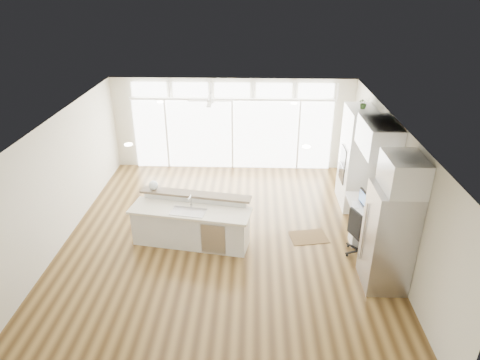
{
  "coord_description": "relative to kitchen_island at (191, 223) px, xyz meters",
  "views": [
    {
      "loc": [
        0.63,
        -7.98,
        5.34
      ],
      "look_at": [
        0.34,
        0.6,
        1.18
      ],
      "focal_mm": 32.0,
      "sensor_mm": 36.0,
      "label": 1
    }
  ],
  "objects": [
    {
      "name": "wall_front",
      "position": [
        0.7,
        -3.83,
        0.84
      ],
      "size": [
        7.0,
        0.04,
        2.7
      ],
      "primitive_type": "cube",
      "color": "beige",
      "rests_on": "floor"
    },
    {
      "name": "desk_nook",
      "position": [
        3.83,
        0.47,
        -0.13
      ],
      "size": [
        0.72,
        1.3,
        0.76
      ],
      "primitive_type": "cube",
      "color": "silver",
      "rests_on": "floor"
    },
    {
      "name": "upper_cabinets",
      "position": [
        3.87,
        0.47,
        1.84
      ],
      "size": [
        0.64,
        1.3,
        0.64
      ],
      "primitive_type": "cube",
      "color": "silver",
      "rests_on": "wall_right"
    },
    {
      "name": "ceiling_fan",
      "position": [
        0.2,
        2.97,
        1.97
      ],
      "size": [
        1.16,
        1.16,
        0.32
      ],
      "primitive_type": "cube",
      "color": "white",
      "rests_on": "ceiling"
    },
    {
      "name": "floor",
      "position": [
        0.7,
        0.17,
        -0.52
      ],
      "size": [
        7.0,
        8.0,
        0.02
      ],
      "primitive_type": "cube",
      "color": "#463015",
      "rests_on": "ground"
    },
    {
      "name": "ceiling",
      "position": [
        0.7,
        0.17,
        2.19
      ],
      "size": [
        7.0,
        8.0,
        0.02
      ],
      "primitive_type": "cube",
      "color": "silver",
      "rests_on": "wall_back"
    },
    {
      "name": "monitor",
      "position": [
        3.75,
        0.47,
        0.43
      ],
      "size": [
        0.14,
        0.43,
        0.35
      ],
      "primitive_type": "cube",
      "rotation": [
        0.0,
        0.0,
        0.17
      ],
      "color": "black",
      "rests_on": "desk_nook"
    },
    {
      "name": "glass_wall",
      "position": [
        0.7,
        4.11,
        0.54
      ],
      "size": [
        5.8,
        0.06,
        2.08
      ],
      "primitive_type": "cube",
      "color": "white",
      "rests_on": "wall_back"
    },
    {
      "name": "transom_row",
      "position": [
        0.7,
        4.11,
        1.87
      ],
      "size": [
        5.9,
        0.06,
        0.4
      ],
      "primitive_type": "cube",
      "color": "white",
      "rests_on": "wall_back"
    },
    {
      "name": "refrigerator",
      "position": [
        3.81,
        -1.18,
        0.49
      ],
      "size": [
        0.76,
        0.9,
        2.0
      ],
      "primitive_type": "cube",
      "color": "#A9A9AE",
      "rests_on": "floor"
    },
    {
      "name": "recessed_lights",
      "position": [
        0.7,
        0.37,
        2.17
      ],
      "size": [
        3.4,
        3.0,
        0.02
      ],
      "primitive_type": "cube",
      "color": "beige",
      "rests_on": "ceiling"
    },
    {
      "name": "desk_window",
      "position": [
        4.16,
        0.47,
        1.04
      ],
      "size": [
        0.04,
        0.85,
        0.85
      ],
      "primitive_type": "cube",
      "color": "silver",
      "rests_on": "wall_right"
    },
    {
      "name": "wall_back",
      "position": [
        0.7,
        4.17,
        0.84
      ],
      "size": [
        7.0,
        0.04,
        2.7
      ],
      "primitive_type": "cube",
      "color": "beige",
      "rests_on": "floor"
    },
    {
      "name": "oven_cabinet",
      "position": [
        3.87,
        1.97,
        0.74
      ],
      "size": [
        0.64,
        1.2,
        2.5
      ],
      "primitive_type": "cube",
      "color": "silver",
      "rests_on": "floor"
    },
    {
      "name": "framed_photos",
      "position": [
        4.16,
        1.09,
        0.89
      ],
      "size": [
        0.06,
        0.22,
        0.8
      ],
      "primitive_type": "cube",
      "color": "black",
      "rests_on": "wall_right"
    },
    {
      "name": "fridge_cabinet",
      "position": [
        3.87,
        -1.18,
        1.79
      ],
      "size": [
        0.64,
        0.9,
        0.6
      ],
      "primitive_type": "cube",
      "color": "silver",
      "rests_on": "wall_right"
    },
    {
      "name": "kitchen_island",
      "position": [
        0.0,
        0.0,
        0.0
      ],
      "size": [
        2.7,
        1.38,
        1.02
      ],
      "primitive_type": "cube",
      "rotation": [
        0.0,
        0.0,
        -0.17
      ],
      "color": "silver",
      "rests_on": "floor"
    },
    {
      "name": "keyboard",
      "position": [
        3.58,
        0.47,
        0.26
      ],
      "size": [
        0.16,
        0.35,
        0.02
      ],
      "primitive_type": "cube",
      "rotation": [
        0.0,
        0.0,
        -0.1
      ],
      "color": "white",
      "rests_on": "desk_nook"
    },
    {
      "name": "wall_right",
      "position": [
        4.2,
        0.17,
        0.84
      ],
      "size": [
        0.04,
        8.0,
        2.7
      ],
      "primitive_type": "cube",
      "color": "beige",
      "rests_on": "floor"
    },
    {
      "name": "potted_plant",
      "position": [
        3.87,
        1.97,
        2.09
      ],
      "size": [
        0.27,
        0.3,
        0.21
      ],
      "primitive_type": "imported",
      "rotation": [
        0.0,
        0.0,
        0.14
      ],
      "color": "#345725",
      "rests_on": "oven_cabinet"
    },
    {
      "name": "fishbowl",
      "position": [
        -0.87,
        0.55,
        0.62
      ],
      "size": [
        0.23,
        0.23,
        0.21
      ],
      "primitive_type": "sphere",
      "rotation": [
        0.0,
        0.0,
        -0.09
      ],
      "color": "white",
      "rests_on": "kitchen_island"
    },
    {
      "name": "rug",
      "position": [
        2.59,
        0.32,
        -0.51
      ],
      "size": [
        0.9,
        0.72,
        0.01
      ],
      "primitive_type": "cube",
      "rotation": [
        0.0,
        0.0,
        0.18
      ],
      "color": "#362311",
      "rests_on": "floor"
    },
    {
      "name": "office_chair",
      "position": [
        3.59,
        -0.27,
        0.01
      ],
      "size": [
        0.69,
        0.67,
        1.05
      ],
      "primitive_type": "cube",
      "rotation": [
        0.0,
        0.0,
        0.37
      ],
      "color": "black",
      "rests_on": "floor"
    },
    {
      "name": "wall_left",
      "position": [
        -2.8,
        0.17,
        0.84
      ],
      "size": [
        0.04,
        8.0,
        2.7
      ],
      "primitive_type": "cube",
      "color": "beige",
      "rests_on": "floor"
    }
  ]
}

